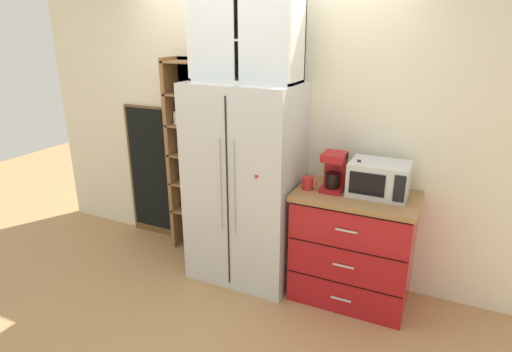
% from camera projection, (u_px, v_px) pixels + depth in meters
% --- Properties ---
extents(ground_plane, '(10.62, 10.62, 0.00)m').
position_uv_depth(ground_plane, '(245.00, 273.00, 3.91)').
color(ground_plane, tan).
extents(wall_back_cream, '(4.93, 0.10, 2.55)m').
position_uv_depth(wall_back_cream, '(263.00, 129.00, 3.83)').
color(wall_back_cream, silver).
rests_on(wall_back_cream, ground).
extents(refrigerator, '(0.91, 0.66, 1.74)m').
position_uv_depth(refrigerator, '(246.00, 184.00, 3.65)').
color(refrigerator, silver).
rests_on(refrigerator, ground).
extents(pantry_shelf_column, '(0.45, 0.27, 1.90)m').
position_uv_depth(pantry_shelf_column, '(193.00, 157.00, 4.12)').
color(pantry_shelf_column, brown).
rests_on(pantry_shelf_column, ground).
extents(counter_cabinet, '(0.94, 0.60, 0.93)m').
position_uv_depth(counter_cabinet, '(353.00, 246.00, 3.43)').
color(counter_cabinet, '#A8161C').
rests_on(counter_cabinet, ground).
extents(microwave, '(0.44, 0.33, 0.26)m').
position_uv_depth(microwave, '(379.00, 179.00, 3.22)').
color(microwave, silver).
rests_on(microwave, counter_cabinet).
extents(coffee_maker, '(0.17, 0.20, 0.31)m').
position_uv_depth(coffee_maker, '(334.00, 171.00, 3.31)').
color(coffee_maker, '#A8161C').
rests_on(coffee_maker, counter_cabinet).
extents(mug_red, '(0.12, 0.09, 0.10)m').
position_uv_depth(mug_red, '(308.00, 183.00, 3.35)').
color(mug_red, red).
rests_on(mug_red, counter_cabinet).
extents(bottle_clear, '(0.07, 0.07, 0.28)m').
position_uv_depth(bottle_clear, '(358.00, 180.00, 3.21)').
color(bottle_clear, silver).
rests_on(bottle_clear, counter_cabinet).
extents(upper_cabinet, '(0.88, 0.32, 0.64)m').
position_uv_depth(upper_cabinet, '(247.00, 40.00, 3.30)').
color(upper_cabinet, silver).
rests_on(upper_cabinet, refrigerator).
extents(chalkboard_menu, '(0.60, 0.04, 1.40)m').
position_uv_depth(chalkboard_menu, '(153.00, 172.00, 4.46)').
color(chalkboard_menu, brown).
rests_on(chalkboard_menu, ground).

